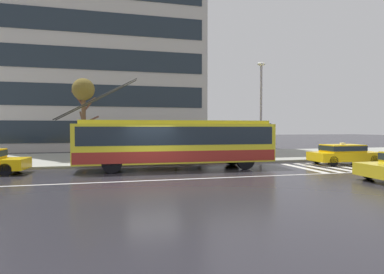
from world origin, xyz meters
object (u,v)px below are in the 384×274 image
pedestrian_at_shelter (198,136)px  pedestrian_walking_past (233,138)px  taxi_ahead_of_bus (344,153)px  street_lamp (261,102)px  pedestrian_approaching_curb (176,138)px  trolleybus (176,142)px  street_tree_bare (83,94)px  bus_shelter (162,133)px

pedestrian_at_shelter → pedestrian_walking_past: bearing=-17.7°
taxi_ahead_of_bus → pedestrian_walking_past: (-6.18, 3.56, 0.93)m
pedestrian_at_shelter → street_lamp: 4.93m
pedestrian_approaching_curb → pedestrian_walking_past: 4.37m
pedestrian_walking_past → trolleybus: bearing=-145.7°
street_tree_bare → bus_shelter: bearing=-9.9°
trolleybus → pedestrian_walking_past: 5.65m
trolleybus → street_lamp: street_lamp is taller
trolleybus → pedestrian_walking_past: bearing=34.3°
pedestrian_at_shelter → pedestrian_walking_past: pedestrian_at_shelter is taller
trolleybus → street_lamp: (6.36, 2.30, 2.56)m
trolleybus → taxi_ahead_of_bus: bearing=-2.0°
pedestrian_approaching_curb → taxi_ahead_of_bus: bearing=-14.2°
trolleybus → street_tree_bare: bearing=141.2°
trolleybus → taxi_ahead_of_bus: size_ratio=2.74×
trolleybus → taxi_ahead_of_bus: (10.86, -0.37, -0.82)m
trolleybus → street_tree_bare: street_tree_bare is taller
taxi_ahead_of_bus → street_lamp: (-4.49, 2.68, 3.38)m
bus_shelter → street_lamp: 7.11m
bus_shelter → taxi_ahead_of_bus: bearing=-18.8°
taxi_ahead_of_bus → pedestrian_approaching_curb: 10.83m
street_tree_bare → taxi_ahead_of_bus: bearing=-16.1°
bus_shelter → trolleybus: bearing=-84.5°
pedestrian_at_shelter → pedestrian_approaching_curb: (-1.92, -1.65, -0.10)m
bus_shelter → street_tree_bare: (-5.04, 0.88, 2.64)m
pedestrian_walking_past → street_lamp: bearing=-27.5°
bus_shelter → pedestrian_at_shelter: (2.64, 0.50, -0.17)m
taxi_ahead_of_bus → pedestrian_approaching_curb: bearing=165.8°
street_tree_bare → trolleybus: bearing=-38.8°
street_lamp → pedestrian_at_shelter: bearing=158.0°
pedestrian_approaching_curb → street_lamp: street_lamp is taller
street_lamp → street_tree_bare: size_ratio=1.22×
pedestrian_at_shelter → trolleybus: bearing=-120.5°
pedestrian_approaching_curb → bus_shelter: bearing=122.1°
taxi_ahead_of_bus → trolleybus: bearing=178.0°
bus_shelter → pedestrian_approaching_curb: bearing=-57.9°
pedestrian_at_shelter → pedestrian_approaching_curb: size_ratio=1.05×
pedestrian_approaching_curb → pedestrian_walking_past: bearing=11.9°
trolleybus → bus_shelter: bearing=95.5°
trolleybus → street_tree_bare: (-5.37, 4.32, 3.06)m
trolleybus → street_lamp: 7.24m
pedestrian_at_shelter → pedestrian_walking_past: size_ratio=1.05×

